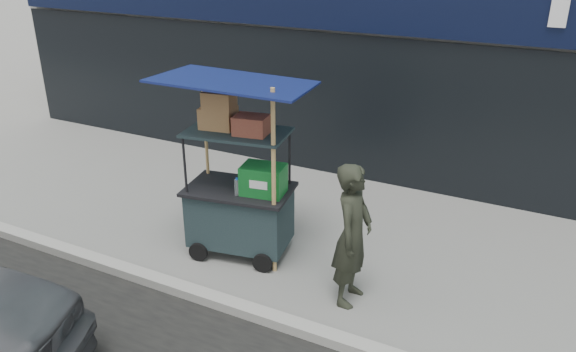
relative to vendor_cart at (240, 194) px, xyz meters
The scene contains 4 objects.
ground 1.58m from the vendor_cart, 43.99° to the right, with size 80.00×80.00×0.00m, color slate.
curb 1.67m from the vendor_cart, 49.56° to the right, with size 80.00×0.18×0.12m, color gray.
vendor_cart is the anchor object (origin of this frame).
vendor_man 1.67m from the vendor_cart, 11.37° to the right, with size 0.61×0.40×1.67m, color black.
Camera 1 is at (2.48, -4.49, 3.89)m, focal length 35.00 mm.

